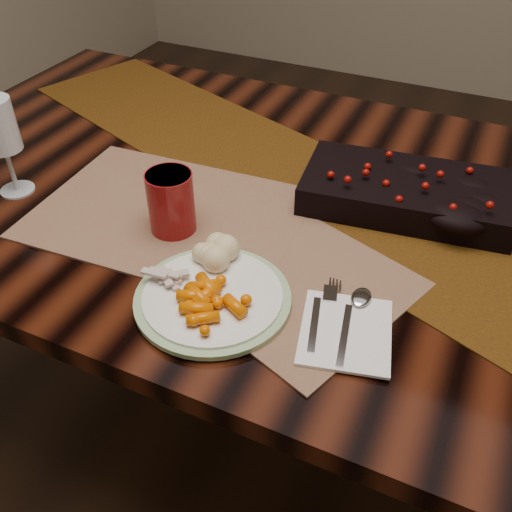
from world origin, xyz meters
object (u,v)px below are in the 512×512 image
at_px(mashed_potatoes, 211,248).
at_px(wine_glass, 4,148).
at_px(centerpiece, 407,188).
at_px(red_cup, 171,202).
at_px(dinner_plate, 213,297).
at_px(baby_carrots, 207,299).
at_px(napkin, 346,332).
at_px(dining_table, 290,330).
at_px(placemat_main, 273,268).
at_px(turkey_shreds, 166,277).

distance_m(mashed_potatoes, wine_glass, 0.47).
xyz_separation_m(centerpiece, red_cup, (-0.36, -0.25, 0.02)).
xyz_separation_m(dinner_plate, baby_carrots, (0.00, -0.02, 0.02)).
bearing_deg(centerpiece, red_cup, -145.26).
height_order(centerpiece, red_cup, red_cup).
relative_size(baby_carrots, napkin, 0.73).
relative_size(dining_table, centerpiece, 4.67).
distance_m(dining_table, placemat_main, 0.44).
xyz_separation_m(baby_carrots, red_cup, (-0.16, 0.16, 0.03)).
bearing_deg(dinner_plate, dining_table, 87.77).
distance_m(napkin, red_cup, 0.39).
height_order(centerpiece, baby_carrots, centerpiece).
height_order(baby_carrots, red_cup, red_cup).
distance_m(dinner_plate, red_cup, 0.21).
relative_size(centerpiece, turkey_shreds, 6.13).
relative_size(baby_carrots, wine_glass, 0.57).
bearing_deg(red_cup, napkin, -17.69).
bearing_deg(mashed_potatoes, turkey_shreds, -115.04).
height_order(dinner_plate, red_cup, red_cup).
relative_size(mashed_potatoes, napkin, 0.52).
distance_m(dining_table, napkin, 0.53).
bearing_deg(baby_carrots, centerpiece, 63.72).
height_order(napkin, red_cup, red_cup).
height_order(dinner_plate, turkey_shreds, turkey_shreds).
relative_size(dining_table, placemat_main, 4.18).
height_order(placemat_main, baby_carrots, baby_carrots).
distance_m(baby_carrots, mashed_potatoes, 0.11).
distance_m(centerpiece, mashed_potatoes, 0.40).
distance_m(centerpiece, napkin, 0.37).
xyz_separation_m(centerpiece, turkey_shreds, (-0.29, -0.39, -0.02)).
relative_size(dinner_plate, wine_glass, 1.27).
distance_m(dining_table, turkey_shreds, 0.53).
bearing_deg(dinner_plate, placemat_main, 64.95).
height_order(placemat_main, napkin, napkin).
height_order(centerpiece, dinner_plate, centerpiece).
height_order(dining_table, dinner_plate, dinner_plate).
height_order(dinner_plate, napkin, dinner_plate).
relative_size(red_cup, wine_glass, 0.59).
bearing_deg(dinner_plate, wine_glass, 166.80).
relative_size(placemat_main, dinner_plate, 1.75).
bearing_deg(napkin, placemat_main, 136.06).
height_order(placemat_main, turkey_shreds, turkey_shreds).
height_order(dining_table, turkey_shreds, turkey_shreds).
distance_m(turkey_shreds, red_cup, 0.16).
height_order(dining_table, centerpiece, centerpiece).
bearing_deg(centerpiece, dining_table, -162.57).
distance_m(placemat_main, wine_glass, 0.57).
bearing_deg(red_cup, wine_glass, -176.94).
height_order(baby_carrots, turkey_shreds, baby_carrots).
bearing_deg(wine_glass, placemat_main, -0.53).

